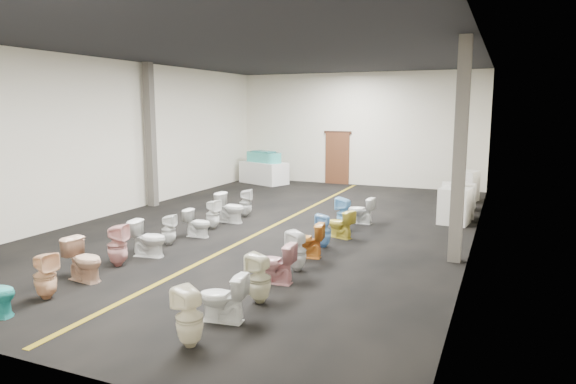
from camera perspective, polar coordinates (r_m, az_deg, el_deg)
name	(u,v)px	position (r m, az deg, el deg)	size (l,w,h in m)	color
floor	(275,225)	(13.78, -1.49, -3.71)	(16.00, 16.00, 0.00)	black
ceiling	(274,52)	(13.50, -1.57, 15.24)	(16.00, 16.00, 0.00)	black
wall_back	(357,129)	(20.98, 7.69, 6.92)	(10.00, 10.00, 0.00)	beige
wall_left	(122,137)	(16.19, -17.92, 5.84)	(16.00, 16.00, 0.00)	beige
wall_right	(478,147)	(12.24, 20.33, 4.71)	(16.00, 16.00, 0.00)	beige
aisle_stripe	(275,225)	(13.78, -1.49, -3.70)	(0.12, 15.60, 0.01)	olive
back_door	(337,158)	(21.23, 5.50, 3.74)	(1.00, 0.10, 2.10)	#562D19
door_frame	(338,132)	(21.17, 5.55, 6.63)	(1.15, 0.08, 0.10)	#331C11
column_left	(151,135)	(16.80, -15.03, 6.09)	(0.25, 0.25, 4.50)	#59544C
column_right	(460,152)	(10.77, 18.57, 4.25)	(0.25, 0.25, 4.50)	#59544C
display_table	(264,173)	(21.33, -2.71, 2.16)	(2.00, 1.00, 0.89)	white
bathtub	(264,158)	(21.26, -2.72, 3.83)	(1.76, 1.13, 0.55)	#43C3B8
appliance_crate_a	(455,206)	(14.58, 18.02, -1.50)	(0.76, 0.76, 0.97)	silver
appliance_crate_b	(458,200)	(15.43, 18.33, -0.90)	(0.72, 0.72, 0.99)	silver
appliance_crate_c	(461,196)	(16.77, 18.71, -0.47)	(0.70, 0.70, 0.79)	beige
appliance_crate_d	(466,186)	(18.26, 19.12, 0.65)	(0.72, 0.72, 1.03)	white
toilet_left_1	(45,276)	(9.41, -25.37, -8.40)	(0.36, 0.36, 0.79)	#F4BC8D
toilet_left_2	(84,260)	(10.09, -21.71, -7.01)	(0.44, 0.77, 0.78)	#D9A788
toilet_left_3	(117,245)	(10.75, -18.43, -5.63)	(0.38, 0.39, 0.85)	#E2A19E
toilet_left_4	(149,238)	(11.27, -15.24, -4.99)	(0.43, 0.76, 0.78)	white
toilet_left_5	(169,230)	(12.08, -13.12, -4.11)	(0.32, 0.33, 0.71)	white
toilet_left_6	(198,223)	(12.70, -10.00, -3.44)	(0.38, 0.66, 0.67)	white
toilet_left_7	(213,214)	(13.45, -8.36, -2.46)	(0.35, 0.35, 0.77)	white
toilet_left_8	(231,208)	(14.13, -6.39, -1.75)	(0.46, 0.80, 0.82)	white
toilet_left_9	(246,203)	(14.82, -4.74, -1.23)	(0.36, 0.37, 0.80)	silver
toilet_right_0	(189,317)	(7.04, -10.90, -13.51)	(0.37, 0.37, 0.81)	#F4EAC9
toilet_right_1	(223,298)	(7.74, -7.28, -11.56)	(0.41, 0.72, 0.74)	white
toilet_right_2	(260,278)	(8.36, -3.18, -9.57)	(0.37, 0.38, 0.82)	beige
toilet_right_3	(275,263)	(9.26, -1.45, -7.88)	(0.42, 0.73, 0.75)	#D38E91
toilet_right_4	(297,251)	(9.92, 1.02, -6.57)	(0.36, 0.36, 0.79)	silver
toilet_right_5	(306,240)	(10.81, 2.06, -5.37)	(0.42, 0.73, 0.74)	orange
toilet_right_6	(324,231)	(11.60, 3.97, -4.30)	(0.34, 0.35, 0.76)	#79B3E6
toilet_right_7	(340,224)	(12.47, 5.84, -3.53)	(0.39, 0.68, 0.69)	gold
toilet_right_8	(344,214)	(13.25, 6.24, -2.42)	(0.38, 0.39, 0.85)	#79BCED
toilet_right_9	(361,210)	(14.07, 8.09, -2.04)	(0.40, 0.71, 0.72)	white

